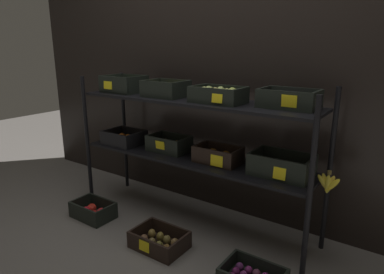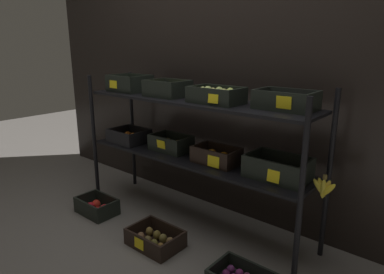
% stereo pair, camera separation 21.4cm
% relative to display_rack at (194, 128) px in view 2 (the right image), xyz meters
% --- Properties ---
extents(ground_plane, '(10.00, 10.00, 0.00)m').
position_rel_display_rack_xyz_m(ground_plane, '(-0.02, -0.00, -0.76)').
color(ground_plane, '#605B56').
extents(storefront_wall, '(4.24, 0.12, 2.05)m').
position_rel_display_rack_xyz_m(storefront_wall, '(-0.02, 0.41, 0.27)').
color(storefront_wall, black).
rests_on(storefront_wall, ground_plane).
extents(display_rack, '(1.97, 0.46, 1.10)m').
position_rel_display_rack_xyz_m(display_rack, '(0.00, 0.00, 0.00)').
color(display_rack, black).
rests_on(display_rack, ground_plane).
extents(crate_ground_apple_red, '(0.33, 0.22, 0.13)m').
position_rel_display_rack_xyz_m(crate_ground_apple_red, '(-0.71, -0.39, -0.71)').
color(crate_ground_apple_red, black).
rests_on(crate_ground_apple_red, ground_plane).
extents(crate_ground_kiwi, '(0.36, 0.26, 0.12)m').
position_rel_display_rack_xyz_m(crate_ground_kiwi, '(-0.00, -0.41, -0.71)').
color(crate_ground_kiwi, black).
rests_on(crate_ground_kiwi, ground_plane).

